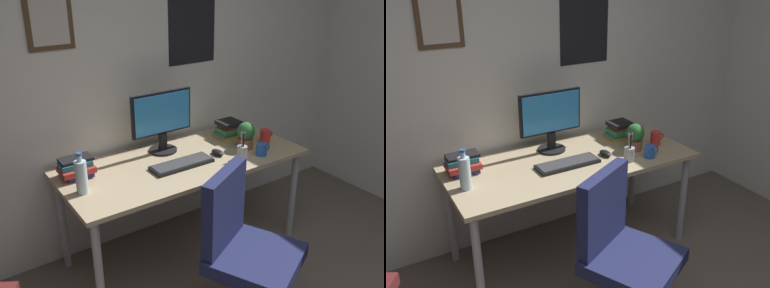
% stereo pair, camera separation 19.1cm
% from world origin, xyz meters
% --- Properties ---
extents(wall_back, '(4.40, 0.10, 2.60)m').
position_xyz_m(wall_back, '(-0.00, 2.15, 1.30)').
color(wall_back, silver).
rests_on(wall_back, ground_plane).
extents(desk, '(1.68, 0.73, 0.73)m').
position_xyz_m(desk, '(0.22, 1.70, 0.66)').
color(desk, tan).
rests_on(desk, ground_plane).
extents(office_chair, '(0.62, 0.62, 0.95)m').
position_xyz_m(office_chair, '(0.11, 0.95, 0.53)').
color(office_chair, '#1E234C').
rests_on(office_chair, ground_plane).
extents(monitor, '(0.46, 0.20, 0.43)m').
position_xyz_m(monitor, '(0.18, 1.91, 0.97)').
color(monitor, black).
rests_on(monitor, desk).
extents(keyboard, '(0.43, 0.15, 0.03)m').
position_xyz_m(keyboard, '(0.15, 1.63, 0.75)').
color(keyboard, black).
rests_on(keyboard, desk).
extents(computer_mouse, '(0.06, 0.11, 0.04)m').
position_xyz_m(computer_mouse, '(0.45, 1.64, 0.75)').
color(computer_mouse, black).
rests_on(computer_mouse, desk).
extents(water_bottle, '(0.07, 0.07, 0.25)m').
position_xyz_m(water_bottle, '(-0.52, 1.65, 0.84)').
color(water_bottle, silver).
rests_on(water_bottle, desk).
extents(coffee_mug_near, '(0.11, 0.07, 0.10)m').
position_xyz_m(coffee_mug_near, '(0.88, 1.61, 0.78)').
color(coffee_mug_near, red).
rests_on(coffee_mug_near, desk).
extents(coffee_mug_far, '(0.11, 0.08, 0.09)m').
position_xyz_m(coffee_mug_far, '(0.70, 1.46, 0.78)').
color(coffee_mug_far, '#2659B2').
rests_on(coffee_mug_far, desk).
extents(potted_plant, '(0.13, 0.13, 0.19)m').
position_xyz_m(potted_plant, '(0.69, 1.62, 0.84)').
color(potted_plant, brown).
rests_on(potted_plant, desk).
extents(pen_cup, '(0.07, 0.07, 0.20)m').
position_xyz_m(pen_cup, '(0.55, 1.49, 0.79)').
color(pen_cup, '#9EA0A5').
rests_on(pen_cup, desk).
extents(book_stack_left, '(0.20, 0.17, 0.13)m').
position_xyz_m(book_stack_left, '(0.73, 1.85, 0.80)').
color(book_stack_left, gold).
rests_on(book_stack_left, desk).
extents(book_stack_right, '(0.21, 0.18, 0.12)m').
position_xyz_m(book_stack_right, '(-0.47, 1.88, 0.79)').
color(book_stack_right, navy).
rests_on(book_stack_right, desk).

